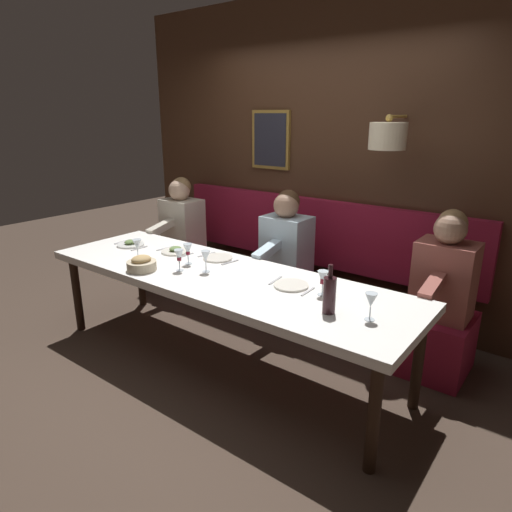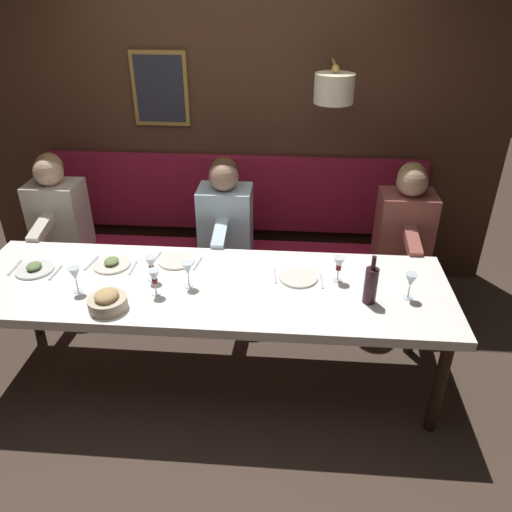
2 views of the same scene
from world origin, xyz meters
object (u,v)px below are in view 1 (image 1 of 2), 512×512
Objects in this scene: diner_middle at (182,218)px; wine_glass_2 at (371,301)px; bread_bowl at (142,264)px; wine_glass_1 at (188,250)px; wine_glass_5 at (179,256)px; dining_table at (220,281)px; diner_near at (286,238)px; wine_glass_3 at (137,245)px; wine_bottle at (329,294)px; diner_nearest at (445,269)px; wine_glass_0 at (206,257)px; wine_glass_4 at (323,278)px.

diner_middle is 4.82× the size of wine_glass_2.
wine_glass_1 is at bearing -28.98° from bread_bowl.
wine_glass_5 is at bearing 92.82° from wine_glass_2.
dining_table is 3.76× the size of diner_near.
wine_glass_2 and wine_glass_5 have the same top height.
diner_middle is at bearing 90.00° from diner_near.
wine_bottle is (0.03, -1.72, -0.00)m from wine_glass_3.
bread_bowl is (-0.17, 0.23, -0.07)m from wine_glass_5.
diner_near is 1.32m from diner_middle.
wine_glass_1 is at bearing 117.19° from diner_nearest.
wine_glass_0 and wine_glass_3 have the same top height.
diner_middle reaches higher than wine_glass_1.
wine_glass_5 is at bearing 90.75° from wine_bottle.
wine_glass_3 and wine_glass_5 have the same top height.
wine_glass_5 is at bearing 115.53° from dining_table.
wine_glass_5 is (-1.02, 1.63, 0.04)m from diner_nearest.
wine_bottle is (-0.12, -0.97, 0.17)m from dining_table.
wine_glass_0 is 1.07m from wine_bottle.
wine_glass_5 is (-0.13, 0.28, 0.17)m from dining_table.
bread_bowl reaches higher than dining_table.
wine_glass_3 is 1.00× the size of wine_glass_4.
wine_glass_3 is at bearing 92.44° from wine_glass_2.
wine_bottle is at bearing -89.25° from wine_glass_5.
diner_nearest and diner_near have the same top height.
wine_glass_5 is 1.25m from wine_bottle.
wine_glass_1 is 1.00× the size of wine_glass_2.
diner_near is at bearing 0.21° from dining_table.
dining_table is 1.22m from wine_glass_2.
diner_nearest is 4.82× the size of wine_glass_0.
wine_glass_1 is at bearing -68.97° from wine_glass_3.
wine_glass_3 is at bearing -150.90° from diner_middle.
wine_bottle is at bearing -94.40° from wine_glass_0.
dining_table is at bearing -64.47° from wine_glass_5.
wine_glass_3 is 0.55× the size of wine_bottle.
wine_glass_3 is at bearing 100.84° from dining_table.
wine_glass_1 is at bearing 87.47° from dining_table.
diner_middle reaches higher than wine_glass_2.
wine_glass_0 is (-0.92, -1.22, 0.04)m from diner_middle.
wine_glass_5 is 0.55× the size of wine_bottle.
wine_glass_2 reaches higher than bread_bowl.
wine_glass_1 is at bearing 84.24° from wine_bottle.
diner_middle is at bearing 29.10° from wine_glass_3.
diner_near reaches higher than wine_glass_1.
diner_nearest is at bearing -57.72° from wine_glass_0.
wine_glass_0 is 0.66m from wine_glass_3.
wine_glass_2 is at bearing -128.04° from diner_near.
diner_nearest is 1.72m from wine_glass_0.
wine_glass_5 is at bearing -88.73° from wine_glass_3.
wine_glass_0 is at bearing -101.80° from wine_glass_1.
wine_glass_0 is 0.24m from wine_glass_1.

